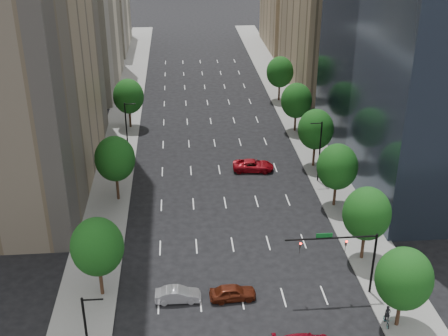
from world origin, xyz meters
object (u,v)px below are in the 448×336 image
object	(u,v)px
traffic_signal	(350,251)
car_silver	(178,295)
car_red_far	(253,165)
cyclist	(387,319)
car_maroon	(233,292)

from	to	relation	value
traffic_signal	car_silver	distance (m)	17.50
car_red_far	cyclist	bearing A→B (deg)	-161.20
car_red_far	cyclist	world-z (taller)	cyclist
car_silver	car_red_far	distance (m)	31.04
car_maroon	car_red_far	xyz separation A→B (m)	(5.85, 29.06, 0.03)
car_silver	car_red_far	xyz separation A→B (m)	(11.31, 28.91, 0.08)
car_silver	cyclist	xyz separation A→B (m)	(19.40, -5.32, 0.11)
car_maroon	cyclist	bearing A→B (deg)	-113.48
car_maroon	car_silver	bearing A→B (deg)	85.31
cyclist	traffic_signal	bearing A→B (deg)	118.33
car_silver	car_maroon	bearing A→B (deg)	-90.83
traffic_signal	car_maroon	bearing A→B (deg)	178.88
car_silver	traffic_signal	bearing A→B (deg)	-90.52
traffic_signal	cyclist	xyz separation A→B (m)	(2.47, -4.95, -4.32)
traffic_signal	car_maroon	world-z (taller)	traffic_signal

